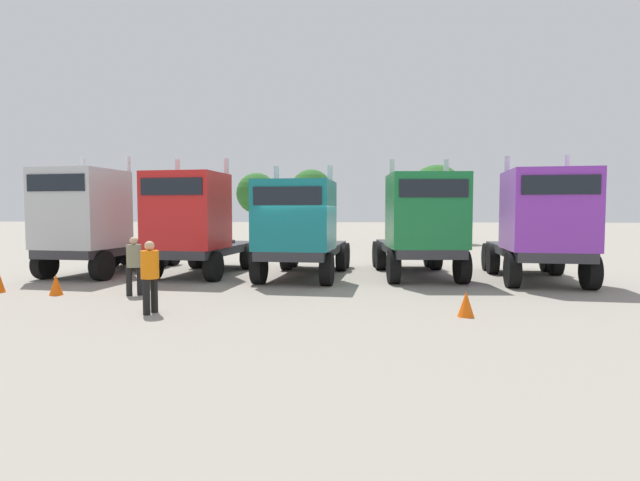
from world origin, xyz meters
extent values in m
plane|color=gray|center=(0.00, 0.00, 0.00)|extent=(200.00, 200.00, 0.00)
cube|color=#333338|center=(-7.76, 2.30, 0.90)|extent=(2.72, 6.25, 0.30)
cube|color=#B7BABF|center=(-7.92, 0.49, 2.41)|extent=(2.61, 2.65, 2.73)
cube|color=black|center=(-8.03, -0.75, 3.25)|extent=(2.10, 0.22, 0.55)
cylinder|color=silver|center=(-6.85, 1.77, 2.71)|extent=(0.20, 0.20, 3.33)
cylinder|color=silver|center=(-8.74, 1.94, 2.71)|extent=(0.20, 0.20, 3.33)
cylinder|color=#333338|center=(-7.64, 3.63, 1.11)|extent=(1.19, 1.19, 0.12)
cylinder|color=black|center=(-6.87, -0.13, 0.50)|extent=(0.44, 1.03, 1.00)
cylinder|color=black|center=(-9.06, 0.07, 0.50)|extent=(0.44, 1.03, 1.00)
cylinder|color=black|center=(-6.54, 3.64, 0.50)|extent=(0.44, 1.03, 1.00)
cylinder|color=black|center=(-8.73, 3.83, 0.50)|extent=(0.44, 1.03, 1.00)
cylinder|color=black|center=(-6.44, 4.73, 0.50)|extent=(0.44, 1.03, 1.00)
cylinder|color=black|center=(-8.63, 4.93, 0.50)|extent=(0.44, 1.03, 1.00)
cube|color=#333338|center=(-4.01, 2.37, 0.90)|extent=(2.64, 5.97, 0.30)
cube|color=red|center=(-4.15, 0.58, 2.35)|extent=(2.56, 2.39, 2.59)
cube|color=black|center=(-4.23, -0.55, 3.12)|extent=(2.10, 0.20, 0.55)
cylinder|color=silver|center=(-3.10, 1.76, 2.65)|extent=(0.19, 0.19, 3.19)
cylinder|color=silver|center=(-5.00, 1.90, 2.65)|extent=(0.19, 0.19, 3.19)
cylinder|color=#333338|center=(-3.91, 3.65, 1.11)|extent=(1.18, 1.18, 0.12)
cylinder|color=black|center=(-3.08, 0.08, 0.50)|extent=(0.43, 1.03, 1.00)
cylinder|color=black|center=(-5.28, 0.25, 0.50)|extent=(0.43, 1.03, 1.00)
cylinder|color=black|center=(-2.81, 3.59, 0.50)|extent=(0.43, 1.03, 1.00)
cylinder|color=black|center=(-5.01, 3.76, 0.50)|extent=(0.43, 1.03, 1.00)
cylinder|color=black|center=(-2.73, 4.69, 0.50)|extent=(0.43, 1.03, 1.00)
cylinder|color=black|center=(-4.92, 4.85, 0.50)|extent=(0.43, 1.03, 1.00)
cube|color=#333338|center=(-0.20, 1.97, 0.94)|extent=(2.57, 6.32, 0.30)
cube|color=#14727A|center=(-0.32, 0.02, 2.20)|extent=(2.53, 2.42, 2.22)
cube|color=black|center=(-0.39, -1.14, 2.79)|extent=(2.10, 0.17, 0.55)
cylinder|color=silver|center=(0.71, 1.25, 2.50)|extent=(0.19, 0.19, 2.82)
cylinder|color=silver|center=(-1.19, 1.36, 2.50)|extent=(0.19, 0.19, 2.82)
cylinder|color=#333338|center=(-0.12, 3.33, 1.15)|extent=(1.16, 1.16, 0.12)
cylinder|color=black|center=(0.75, -0.49, 0.52)|extent=(0.41, 1.06, 1.04)
cylinder|color=black|center=(-1.44, -0.36, 0.52)|extent=(0.41, 1.06, 1.04)
cylinder|color=black|center=(0.99, 3.40, 0.52)|extent=(0.41, 1.06, 1.04)
cylinder|color=black|center=(-1.21, 3.53, 0.52)|extent=(0.41, 1.06, 1.04)
cylinder|color=black|center=(1.05, 4.50, 0.52)|extent=(0.41, 1.06, 1.04)
cylinder|color=black|center=(-1.14, 4.63, 0.52)|extent=(0.41, 1.06, 1.04)
cube|color=#333338|center=(3.74, 2.60, 0.99)|extent=(2.74, 6.25, 0.30)
cube|color=#197238|center=(3.91, 0.67, 2.34)|extent=(2.59, 2.42, 2.41)
cube|color=black|center=(4.01, -0.45, 3.03)|extent=(2.10, 0.23, 0.55)
cylinder|color=silver|center=(4.74, 2.01, 2.64)|extent=(0.20, 0.20, 3.01)
cylinder|color=silver|center=(2.85, 1.84, 2.64)|extent=(0.20, 0.20, 3.01)
cylinder|color=#333338|center=(3.62, 3.93, 1.20)|extent=(1.19, 1.19, 0.12)
cylinder|color=black|center=(5.04, 0.37, 0.54)|extent=(0.45, 1.11, 1.09)
cylinder|color=black|center=(2.85, 0.17, 0.54)|extent=(0.45, 1.11, 1.09)
cylinder|color=black|center=(4.70, 4.13, 0.54)|extent=(0.45, 1.11, 1.09)
cylinder|color=black|center=(2.51, 3.93, 0.54)|extent=(0.45, 1.11, 1.09)
cylinder|color=black|center=(4.60, 5.23, 0.54)|extent=(0.45, 1.11, 1.09)
cylinder|color=black|center=(2.41, 5.03, 0.54)|extent=(0.45, 1.11, 1.09)
cube|color=#333338|center=(7.67, 1.75, 0.98)|extent=(2.62, 5.88, 0.30)
cube|color=purple|center=(7.54, 0.13, 2.36)|extent=(2.58, 2.67, 2.47)
cube|color=black|center=(7.45, -1.13, 3.08)|extent=(2.10, 0.20, 0.55)
cylinder|color=silver|center=(8.60, 1.45, 2.66)|extent=(0.19, 0.19, 3.07)
cylinder|color=silver|center=(6.70, 1.60, 2.66)|extent=(0.19, 0.19, 3.07)
cylinder|color=#333338|center=(7.76, 3.00, 1.19)|extent=(1.18, 1.18, 0.12)
cylinder|color=black|center=(8.60, -0.50, 0.54)|extent=(0.43, 1.10, 1.08)
cylinder|color=black|center=(6.41, -0.33, 0.54)|extent=(0.43, 1.10, 1.08)
cylinder|color=black|center=(8.86, 2.93, 0.54)|extent=(0.43, 1.10, 1.08)
cylinder|color=black|center=(6.66, 3.09, 0.54)|extent=(0.43, 1.10, 1.08)
cylinder|color=black|center=(8.94, 4.03, 0.54)|extent=(0.43, 1.10, 1.08)
cylinder|color=black|center=(6.74, 4.19, 0.54)|extent=(0.43, 1.10, 1.08)
cylinder|color=black|center=(-2.89, -5.24, 0.40)|extent=(0.19, 0.19, 0.80)
cylinder|color=black|center=(-2.83, -4.96, 0.40)|extent=(0.19, 0.19, 0.80)
cylinder|color=orange|center=(-2.86, -5.10, 1.12)|extent=(0.48, 0.48, 0.63)
sphere|color=tan|center=(-2.86, -5.10, 1.54)|extent=(0.22, 0.22, 0.22)
cylinder|color=black|center=(-4.50, -2.88, 0.39)|extent=(0.22, 0.22, 0.79)
cylinder|color=black|center=(-4.26, -2.75, 0.39)|extent=(0.22, 0.22, 0.79)
cylinder|color=#787459|center=(-4.38, -2.82, 1.10)|extent=(0.54, 0.54, 0.62)
sphere|color=tan|center=(-4.38, -2.82, 1.51)|extent=(0.21, 0.21, 0.21)
cone|color=#F2590C|center=(4.19, -4.72, 0.29)|extent=(0.36, 0.36, 0.57)
cone|color=#F2590C|center=(-6.57, -3.00, 0.29)|extent=(0.36, 0.36, 0.58)
cylinder|color=#4C3823|center=(-6.49, 20.95, 1.26)|extent=(0.36, 0.36, 2.52)
sphere|color=#286023|center=(-6.49, 20.95, 3.76)|extent=(3.09, 3.09, 3.09)
cylinder|color=#4C3823|center=(-1.91, 17.58, 1.33)|extent=(0.36, 0.36, 2.66)
sphere|color=#286023|center=(-1.91, 17.58, 3.80)|extent=(2.86, 2.86, 2.86)
cylinder|color=#4C3823|center=(6.99, 21.41, 1.08)|extent=(0.36, 0.36, 2.17)
sphere|color=#286023|center=(6.99, 21.41, 3.80)|extent=(4.07, 4.07, 4.07)
camera|label=1|loc=(2.07, -15.58, 2.29)|focal=27.35mm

